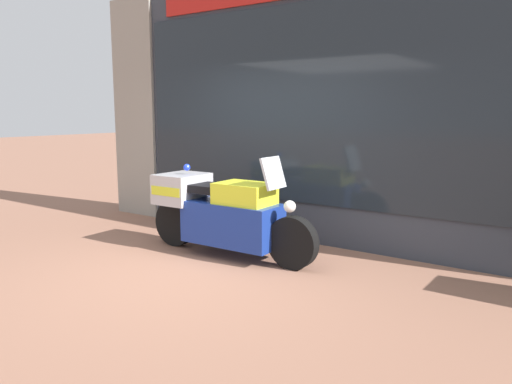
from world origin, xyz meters
name	(u,v)px	position (x,y,z in m)	size (l,w,h in m)	color
ground_plane	(198,271)	(0.00, 0.00, 0.00)	(60.00, 60.00, 0.00)	#8E604C
shop_building	(266,109)	(-0.44, 2.00, 1.81)	(6.92, 0.55, 3.61)	#333842
window_display	(317,206)	(0.40, 2.03, 0.47)	(5.52, 0.30, 1.97)	slate
paramedic_motorcycle	(221,211)	(-0.21, 0.68, 0.55)	(2.41, 0.64, 1.26)	black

